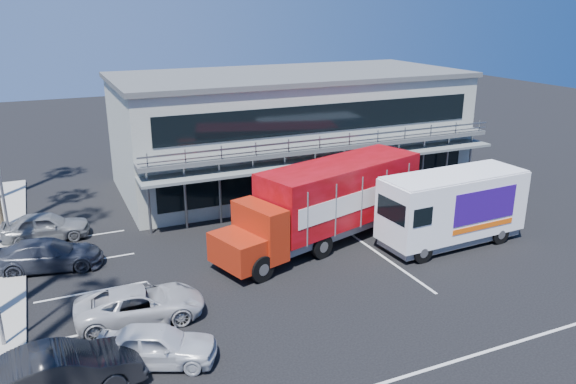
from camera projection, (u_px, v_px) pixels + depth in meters
name	position (u px, v px, depth m)	size (l,w,h in m)	color
ground	(370.00, 283.00, 24.13)	(120.00, 120.00, 0.00)	black
building	(290.00, 128.00, 37.10)	(22.40, 12.00, 7.30)	#9A9E91
red_truck	(329.00, 200.00, 27.77)	(12.02, 6.04, 3.95)	#A4220D
white_van	(452.00, 207.00, 27.54)	(7.56, 2.90, 3.64)	white
parked_car_a	(157.00, 345.00, 18.51)	(1.60, 3.97, 1.35)	silver
parked_car_b	(60.00, 373.00, 16.87)	(1.70, 4.87, 1.60)	black
parked_car_c	(141.00, 304.00, 21.06)	(2.19, 4.76, 1.32)	#B8B8BA
parked_car_d	(48.00, 255.00, 25.24)	(1.91, 4.69, 1.36)	#2E323D
parked_car_e	(46.00, 226.00, 28.43)	(1.69, 4.20, 1.43)	slate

